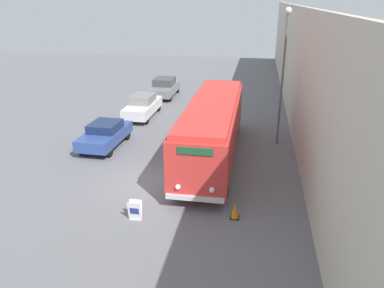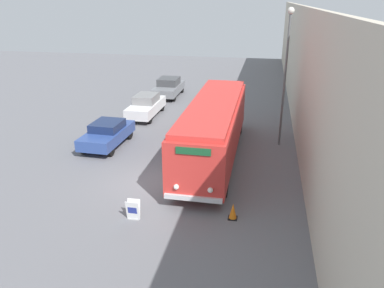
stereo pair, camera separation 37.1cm
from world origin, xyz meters
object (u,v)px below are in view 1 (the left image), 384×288
at_px(sign_board, 135,211).
at_px(streetlamp, 284,61).
at_px(parked_car_near, 105,134).
at_px(parked_car_mid, 143,106).
at_px(parked_car_far, 164,87).
at_px(vintage_bus, 212,126).
at_px(traffic_cone, 235,211).

relative_size(sign_board, streetlamp, 0.11).
xyz_separation_m(sign_board, parked_car_near, (-4.05, 7.06, 0.35)).
height_order(parked_car_near, parked_car_mid, parked_car_mid).
height_order(sign_board, streetlamp, streetlamp).
xyz_separation_m(streetlamp, parked_car_far, (-9.20, 9.94, -3.98)).
height_order(streetlamp, parked_car_mid, streetlamp).
bearing_deg(parked_car_far, vintage_bus, -66.00).
xyz_separation_m(sign_board, parked_car_far, (-3.55, 19.10, 0.41)).
bearing_deg(parked_car_mid, traffic_cone, -58.83).
height_order(sign_board, parked_car_mid, parked_car_mid).
distance_m(vintage_bus, traffic_cone, 6.16).
relative_size(sign_board, traffic_cone, 1.24).
xyz_separation_m(streetlamp, parked_car_mid, (-9.29, 3.90, -3.99)).
height_order(parked_car_far, traffic_cone, parked_car_far).
height_order(vintage_bus, streetlamp, streetlamp).
distance_m(vintage_bus, sign_board, 7.03).
distance_m(parked_car_far, traffic_cone, 19.72).
height_order(parked_car_mid, parked_car_far, parked_car_far).
bearing_deg(streetlamp, traffic_cone, -102.74).
distance_m(parked_car_near, parked_car_mid, 6.01).
height_order(vintage_bus, parked_car_near, vintage_bus).
bearing_deg(streetlamp, parked_car_far, 132.80).
bearing_deg(sign_board, parked_car_near, 119.80).
bearing_deg(parked_car_far, parked_car_near, -92.79).
height_order(streetlamp, traffic_cone, streetlamp).
bearing_deg(streetlamp, parked_car_mid, 157.24).
bearing_deg(vintage_bus, sign_board, -108.13).
distance_m(parked_car_near, parked_car_far, 12.04).
height_order(vintage_bus, traffic_cone, vintage_bus).
height_order(streetlamp, parked_car_near, streetlamp).
height_order(sign_board, parked_car_near, parked_car_near).
xyz_separation_m(parked_car_mid, traffic_cone, (7.40, -12.27, -0.47)).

